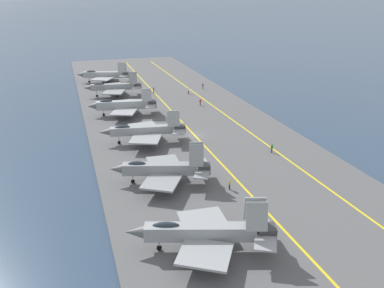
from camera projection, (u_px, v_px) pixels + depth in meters
name	position (u px, v px, depth m)	size (l,w,h in m)	color
ground_plane	(195.00, 137.00, 81.79)	(2000.00, 2000.00, 0.00)	#2D425B
carrier_deck	(195.00, 137.00, 81.72)	(195.64, 41.30, 0.40)	#565659
deck_stripe_foul_line	(247.00, 130.00, 84.84)	(176.08, 0.36, 0.01)	yellow
deck_stripe_centerline	(195.00, 136.00, 81.65)	(176.08, 0.36, 0.01)	yellow
parked_jet_second	(204.00, 232.00, 45.31)	(12.45, 16.90, 6.47)	#93999E
parked_jet_third	(163.00, 169.00, 61.10)	(12.93, 15.30, 6.51)	gray
parked_jet_fourth	(145.00, 130.00, 77.18)	(13.23, 16.44, 5.99)	#93999E
parked_jet_fifth	(123.00, 105.00, 93.95)	(13.72, 15.86, 5.99)	#9EA3A8
parked_jet_sixth	(114.00, 87.00, 110.31)	(14.23, 15.67, 6.43)	gray
parked_jet_seventh	(104.00, 75.00, 126.14)	(13.37, 16.62, 6.21)	#9EA3A8
crew_purple_vest	(203.00, 85.00, 118.81)	(0.45, 0.46, 1.79)	#4C473D
crew_yellow_vest	(230.00, 183.00, 59.68)	(0.46, 0.43, 1.73)	#383328
crew_brown_vest	(154.00, 90.00, 113.96)	(0.46, 0.42, 1.77)	#383328
crew_red_vest	(200.00, 102.00, 101.93)	(0.46, 0.42, 1.78)	#4C473D
crew_green_vest	(272.00, 148.00, 72.95)	(0.45, 0.39, 1.70)	#383328
crew_white_vest	(188.00, 90.00, 112.95)	(0.33, 0.43, 1.84)	#232328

